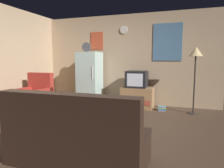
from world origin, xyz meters
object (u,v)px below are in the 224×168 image
Objects in this scene: crt_tv at (137,79)px; coffee_table at (93,112)px; tv_stand at (137,97)px; armchair at (36,98)px; mug_ceramic_tan at (92,97)px; book_stack at (162,108)px; standing_lamp at (196,57)px; remote_control at (89,99)px; couch at (76,139)px; mug_ceramic_white at (90,99)px; fridge at (90,78)px; wine_glass at (85,98)px.

coffee_table is at bearing -109.19° from crt_tv.
armchair is (-2.29, -1.25, 0.06)m from tv_stand.
mug_ceramic_tan reaches higher than book_stack.
armchair is at bearing 171.95° from mug_ceramic_tan.
standing_lamp is 2.66m from remote_control.
armchair is at bearing -151.36° from tv_stand.
mug_ceramic_tan is 1.82m from couch.
crt_tv reaches higher than couch.
tv_stand reaches higher than mug_ceramic_tan.
armchair is at bearing 137.83° from remote_control.
crt_tv reaches higher than mug_ceramic_white.
standing_lamp is at bearing -0.95° from remote_control.
fridge is 1.04× the size of couch.
coffee_table is at bearing -62.64° from fridge.
fridge reaches higher than armchair.
wine_glass reaches higher than book_stack.
remote_control is at bearing 95.01° from wine_glass.
tv_stand is 1.81m from mug_ceramic_white.
remote_control is (-0.72, -1.50, 0.19)m from tv_stand.
coffee_table is 8.00× the size of mug_ceramic_white.
mug_ceramic_white is at bearing -143.13° from standing_lamp.
remote_control reaches higher than book_stack.
mug_ceramic_white is at bearing -74.75° from mug_ceramic_tan.
crt_tv is 0.34× the size of standing_lamp.
armchair reaches higher than wine_glass.
couch is (0.62, -1.48, -0.22)m from wine_glass.
fridge is at bearing -179.51° from crt_tv.
crt_tv is at bearing 68.27° from wine_glass.
tv_stand is at bearing 31.24° from remote_control.
tv_stand is 4.38× the size of book_stack.
standing_lamp is at bearing 16.28° from armchair.
mug_ceramic_tan reaches higher than coffee_table.
standing_lamp reaches higher than remote_control.
remote_control is at bearing -115.73° from tv_stand.
armchair reaches higher than coffee_table.
armchair is (-2.27, -1.25, -0.43)m from crt_tv.
fridge is 2.87m from standing_lamp.
couch is at bearing -70.80° from mug_ceramic_white.
armchair is at bearing 138.59° from couch.
tv_stand is 1.68m from remote_control.
fridge is at bearing 112.29° from wine_glass.
standing_lamp is at bearing 36.18° from wine_glass.
standing_lamp is 0.94× the size of couch.
fridge reaches higher than book_stack.
armchair is (-1.57, 0.25, -0.13)m from remote_control.
book_stack is at bearing -3.21° from fridge.
mug_ceramic_tan reaches higher than remote_control.
tv_stand is at bearing 70.06° from coffee_table.
mug_ceramic_white is at bearing -14.40° from armchair.
book_stack is (1.37, 1.59, -0.48)m from wine_glass.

